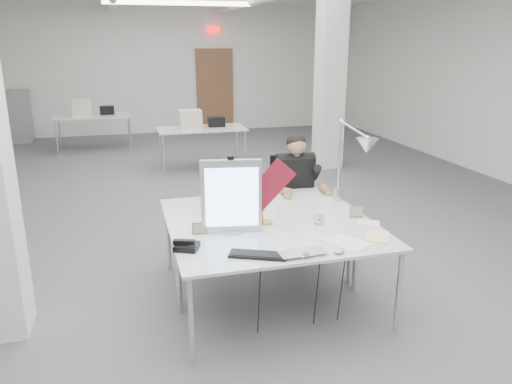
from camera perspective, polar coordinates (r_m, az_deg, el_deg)
room_shell at (r=6.36m, az=-3.80°, el=11.37°), size 10.04×14.04×3.24m
desk_main at (r=4.09m, az=3.40°, el=-5.66°), size 1.80×0.90×0.02m
desk_second at (r=4.90m, az=0.07°, el=-1.74°), size 1.80×0.90×0.02m
bg_desk_a at (r=9.32m, az=-6.25°, el=7.20°), size 1.60×0.80×0.02m
bg_desk_b at (r=11.40m, az=-18.14°, el=8.25°), size 1.60×0.80×0.02m
filing_cabinet at (r=13.04m, az=-25.36°, el=7.84°), size 0.45×0.55×1.20m
office_chair at (r=5.68m, az=4.33°, el=-1.48°), size 0.55×0.55×1.04m
seated_person at (r=5.52m, az=4.58°, el=2.09°), size 0.56×0.68×0.96m
monitor at (r=4.15m, az=-2.86°, el=-0.52°), size 0.51×0.13×0.63m
pennant at (r=4.17m, az=1.31°, el=0.50°), size 0.45×0.18×0.51m
keyboard at (r=3.78m, az=0.23°, el=-7.21°), size 0.46×0.31×0.02m
laptop at (r=3.77m, az=5.74°, el=-7.32°), size 0.38×0.26×0.03m
mouse at (r=3.87m, az=9.45°, el=-6.71°), size 0.11×0.08×0.04m
bankers_lamp at (r=4.38m, az=0.76°, el=-1.34°), size 0.35×0.21×0.37m
desk_phone at (r=3.94m, az=-7.92°, el=-6.20°), size 0.23×0.22×0.04m
picture_frame_left at (r=4.21m, az=-6.47°, el=-4.15°), size 0.13×0.06×0.10m
picture_frame_right at (r=4.67m, az=11.39°, el=-2.24°), size 0.13×0.06×0.10m
desk_clock at (r=4.44m, az=7.21°, el=-3.04°), size 0.10×0.07×0.10m
paper_stack_a at (r=4.09m, az=10.31°, el=-5.69°), size 0.37×0.41×0.01m
paper_stack_b at (r=4.26m, az=13.72°, el=-4.98°), size 0.29×0.32×0.01m
paper_stack_c at (r=4.55m, az=12.74°, el=-3.46°), size 0.23×0.20×0.01m
beige_monitor at (r=4.80m, az=-3.44°, el=0.03°), size 0.36×0.34×0.32m
architect_lamp at (r=4.80m, az=10.80°, el=3.79°), size 0.35×0.79×0.98m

